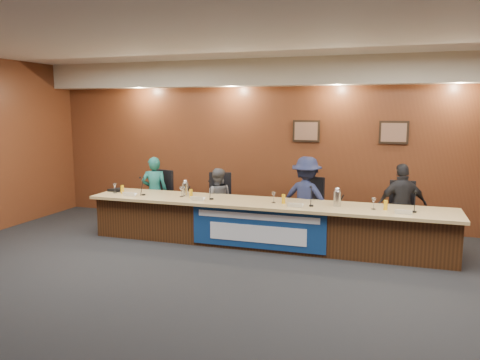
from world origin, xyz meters
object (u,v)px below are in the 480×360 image
object	(u,v)px
panelist_d	(402,206)
office_chair_b	(219,205)
panelist_b	(217,200)
speakerphone	(116,190)
panelist_c	(306,198)
carafe_left	(185,189)
panelist_a	(155,192)
office_chair_d	(401,218)
banner	(257,229)
dais_body	(264,225)
carafe_right	(337,199)
office_chair_a	(157,201)
office_chair_c	(307,211)

from	to	relation	value
panelist_d	office_chair_b	xyz separation A→B (m)	(-3.24, 0.10, -0.22)
panelist_b	speakerphone	size ratio (longest dim) A/B	3.73
panelist_b	panelist_c	distance (m)	1.67
office_chair_b	panelist_d	bearing A→B (deg)	-16.13
speakerphone	carafe_left	bearing A→B (deg)	-0.67
panelist_a	office_chair_b	bearing A→B (deg)	164.87
office_chair_d	banner	bearing A→B (deg)	-152.54
panelist_a	office_chair_d	distance (m)	4.54
panelist_c	panelist_d	world-z (taller)	panelist_c
panelist_a	panelist_c	xyz separation A→B (m)	(2.96, 0.00, 0.05)
speakerphone	dais_body	bearing A→B (deg)	-0.90
office_chair_d	carafe_right	xyz separation A→B (m)	(-0.98, -0.71, 0.39)
speakerphone	panelist_b	bearing A→B (deg)	15.98
panelist_b	office_chair_b	size ratio (longest dim) A/B	2.49
banner	office_chair_d	world-z (taller)	banner
panelist_a	office_chair_d	world-z (taller)	panelist_a
banner	office_chair_a	bearing A→B (deg)	155.35
office_chair_c	speakerphone	xyz separation A→B (m)	(-3.48, -0.62, 0.30)
panelist_c	office_chair_c	bearing A→B (deg)	-78.95
banner	panelist_b	distance (m)	1.46
speakerphone	office_chair_d	bearing A→B (deg)	7.00
panelist_c	office_chair_d	bearing A→B (deg)	-165.32
panelist_c	office_chair_a	distance (m)	2.97
office_chair_a	office_chair_c	distance (m)	2.96
panelist_a	panelist_b	size ratio (longest dim) A/B	1.14
panelist_c	speakerphone	distance (m)	3.52
panelist_b	carafe_right	size ratio (longest dim) A/B	4.85
office_chair_a	carafe_right	bearing A→B (deg)	5.16
dais_body	panelist_d	bearing A→B (deg)	14.53
dais_body	speakerphone	size ratio (longest dim) A/B	18.75
banner	panelist_a	xyz separation A→B (m)	(-2.36, 0.98, 0.30)
panelist_d	carafe_left	xyz separation A→B (m)	(-3.63, -0.54, 0.17)
dais_body	banner	world-z (taller)	banner
dais_body	office_chair_a	xyz separation A→B (m)	(-2.36, 0.67, 0.13)
panelist_a	panelist_c	distance (m)	2.96
panelist_b	panelist_c	bearing A→B (deg)	163.94
panelist_a	office_chair_b	size ratio (longest dim) A/B	2.84
dais_body	office_chair_a	distance (m)	2.45
office_chair_d	carafe_left	size ratio (longest dim) A/B	2.06
dais_body	panelist_d	size ratio (longest dim) A/B	4.29
carafe_right	speakerphone	world-z (taller)	carafe_right
panelist_d	office_chair_b	distance (m)	3.25
banner	panelist_d	world-z (taller)	panelist_d
dais_body	office_chair_c	bearing A→B (deg)	47.68
office_chair_b	office_chair_a	bearing A→B (deg)	165.64
panelist_b	carafe_right	bearing A→B (deg)	148.95
office_chair_d	carafe_left	xyz separation A→B (m)	(-3.63, -0.64, 0.39)
office_chair_b	carafe_left	xyz separation A→B (m)	(-0.39, -0.64, 0.39)
office_chair_a	speakerphone	distance (m)	0.86
panelist_d	office_chair_c	xyz separation A→B (m)	(-1.58, 0.10, -0.22)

